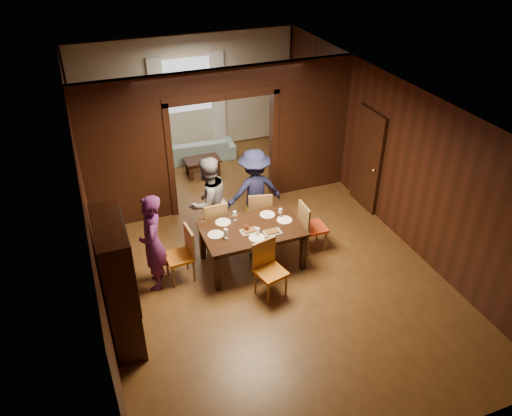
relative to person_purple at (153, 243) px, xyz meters
name	(u,v)px	position (x,y,z in m)	size (l,w,h in m)	color
floor	(251,244)	(1.88, 0.50, -0.85)	(9.00, 9.00, 0.00)	#533317
ceiling	(250,96)	(1.88, 0.50, 2.05)	(5.50, 9.00, 0.02)	silver
room_walls	(219,133)	(1.88, 2.39, 0.65)	(5.52, 9.01, 2.90)	black
person_purple	(153,243)	(0.00, 0.00, 0.00)	(0.62, 0.41, 1.70)	#561E58
person_grey	(208,202)	(1.18, 0.86, 0.02)	(0.85, 0.66, 1.75)	slate
person_navy	(255,191)	(2.13, 1.00, -0.01)	(1.09, 0.62, 1.68)	#17193A
sofa	(198,149)	(1.91, 4.35, -0.59)	(1.77, 0.69, 0.52)	#8DB2B8
serving_bowl	(258,223)	(1.83, 0.00, -0.05)	(0.33, 0.33, 0.08)	black
dining_table	(252,246)	(1.69, -0.04, -0.47)	(1.72, 1.07, 0.76)	black
coffee_table	(203,167)	(1.78, 3.51, -0.65)	(0.80, 0.50, 0.40)	black
chair_left	(179,255)	(0.41, 0.01, -0.37)	(0.44, 0.44, 0.97)	#CB6713
chair_right	(313,226)	(2.90, -0.01, -0.37)	(0.44, 0.44, 0.97)	red
chair_far_l	(213,222)	(1.23, 0.75, -0.37)	(0.44, 0.44, 0.97)	#DE4E14
chair_far_r	(259,212)	(2.14, 0.79, -0.37)	(0.44, 0.44, 0.97)	#C37812
chair_near	(271,271)	(1.69, -0.91, -0.37)	(0.44, 0.44, 0.97)	orange
hutch	(118,284)	(-0.65, -1.00, 0.15)	(0.40, 1.20, 2.00)	black
door_right	(367,160)	(4.58, 1.00, 0.20)	(0.06, 0.90, 2.10)	black
window_far	(187,85)	(1.88, 4.94, 0.85)	(1.20, 0.03, 1.30)	silver
curtain_left	(158,108)	(1.13, 4.90, 0.40)	(0.35, 0.06, 2.40)	white
curtain_right	(218,100)	(2.63, 4.90, 0.40)	(0.35, 0.06, 2.40)	white
plate_left	(216,235)	(1.05, -0.02, -0.09)	(0.27, 0.27, 0.01)	silver
plate_far_l	(223,222)	(1.28, 0.29, -0.09)	(0.27, 0.27, 0.01)	silver
plate_far_r	(267,215)	(2.09, 0.25, -0.09)	(0.27, 0.27, 0.01)	silver
plate_right	(284,220)	(2.31, -0.02, -0.09)	(0.27, 0.27, 0.01)	white
plate_near	(257,238)	(1.67, -0.35, -0.09)	(0.27, 0.27, 0.01)	white
platter_a	(249,231)	(1.61, -0.13, -0.07)	(0.30, 0.20, 0.04)	gray
platter_b	(272,232)	(1.96, -0.30, -0.07)	(0.30, 0.20, 0.04)	gray
wineglass_left	(226,234)	(1.19, -0.17, 0.00)	(0.08, 0.08, 0.18)	silver
wineglass_far	(235,216)	(1.50, 0.29, 0.00)	(0.08, 0.08, 0.18)	white
wineglass_right	(280,213)	(2.28, 0.09, 0.00)	(0.08, 0.08, 0.18)	silver
tumbler	(258,232)	(1.70, -0.28, -0.02)	(0.07, 0.07, 0.14)	silver
condiment_jar	(247,228)	(1.58, -0.09, -0.04)	(0.08, 0.08, 0.11)	#4E2012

